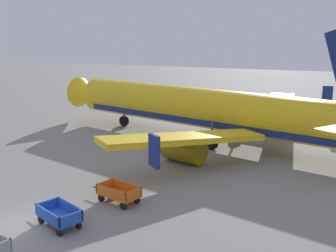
{
  "coord_description": "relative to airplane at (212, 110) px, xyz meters",
  "views": [
    {
      "loc": [
        15.24,
        -15.1,
        9.73
      ],
      "look_at": [
        2.19,
        13.61,
        2.8
      ],
      "focal_mm": 43.58,
      "sensor_mm": 36.0,
      "label": 1
    }
  ],
  "objects": [
    {
      "name": "airplane",
      "position": [
        0.0,
        0.0,
        0.0
      ],
      "size": [
        37.21,
        30.15,
        11.34
      ],
      "color": "yellow",
      "rests_on": "ground"
    },
    {
      "name": "ground_plane",
      "position": [
        -3.54,
        -20.49,
        -3.05
      ],
      "size": [
        220.0,
        220.0,
        0.0
      ],
      "primitive_type": "plane",
      "color": "gray"
    },
    {
      "name": "baggage_cart_third_in_row",
      "position": [
        -0.47,
        -15.96,
        -2.45
      ],
      "size": [
        3.62,
        1.97,
        1.07
      ],
      "color": "orange",
      "rests_on": "ground"
    },
    {
      "name": "baggage_cart_second_in_row",
      "position": [
        -1.68,
        -19.94,
        -2.45
      ],
      "size": [
        3.57,
        2.22,
        1.07
      ],
      "color": "#234CB2",
      "rests_on": "ground"
    }
  ]
}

